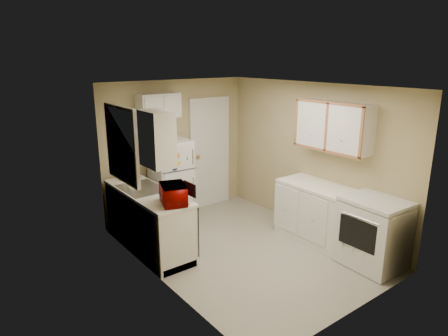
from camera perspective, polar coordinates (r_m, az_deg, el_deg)
floor at (r=6.10m, az=2.90°, el=-11.50°), size 3.80×3.80×0.00m
ceiling at (r=5.44m, az=3.26°, el=11.63°), size 3.80×3.80×0.00m
wall_left at (r=4.90m, az=-9.55°, el=-3.38°), size 3.80×3.80×0.00m
wall_right at (r=6.61m, az=12.38°, el=1.47°), size 3.80×3.80×0.00m
wall_back at (r=7.16m, az=-6.80°, el=2.80°), size 2.80×2.80×0.00m
wall_front at (r=4.45m, az=19.13°, el=-6.04°), size 2.80×2.80×0.00m
left_counter at (r=6.05m, az=-10.74°, el=-7.29°), size 0.60×1.80×0.90m
dishwasher at (r=5.67m, az=-5.35°, el=-8.22°), size 0.03×0.58×0.72m
sink at (r=6.03m, az=-11.58°, el=-3.24°), size 0.54×0.74×0.16m
microwave at (r=5.30m, az=-7.22°, el=-3.52°), size 0.52×0.40×0.31m
soap_bottle at (r=6.44m, az=-14.17°, el=-0.86°), size 0.09×0.10×0.17m
window_blinds at (r=5.73m, az=-14.32°, el=3.29°), size 0.10×0.98×1.08m
upper_cabinet_left at (r=5.00m, az=-9.53°, el=4.14°), size 0.30×0.45×0.70m
refrigerator at (r=6.80m, az=-7.56°, el=-2.03°), size 0.63×0.61×1.46m
cabinet_over_fridge at (r=6.70m, az=-9.34°, el=8.78°), size 0.70×0.30×0.40m
interior_door at (r=7.53m, az=-2.02°, el=2.15°), size 0.86×0.06×2.08m
right_counter at (r=6.15m, az=15.81°, el=-7.23°), size 0.60×2.00×0.90m
stove at (r=5.82m, az=20.52°, el=-8.65°), size 0.68×0.83×0.97m
upper_cabinet_right at (r=6.07m, az=15.37°, el=5.81°), size 0.30×1.20×0.70m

